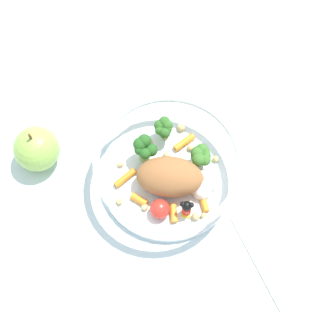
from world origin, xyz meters
TOP-DOWN VIEW (x-y plane):
  - ground_plane at (0.00, 0.00)m, footprint 2.40×2.40m
  - food_container at (0.00, 0.02)m, footprint 0.20×0.20m
  - loose_apple at (0.14, -0.12)m, footprint 0.07×0.07m
  - folded_napkin at (-0.08, 0.19)m, footprint 0.14×0.16m

SIDE VIEW (x-z plane):
  - ground_plane at x=0.00m, z-range 0.00..0.00m
  - folded_napkin at x=-0.08m, z-range 0.00..0.01m
  - food_container at x=0.00m, z-range 0.00..0.06m
  - loose_apple at x=0.14m, z-range -0.01..0.07m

